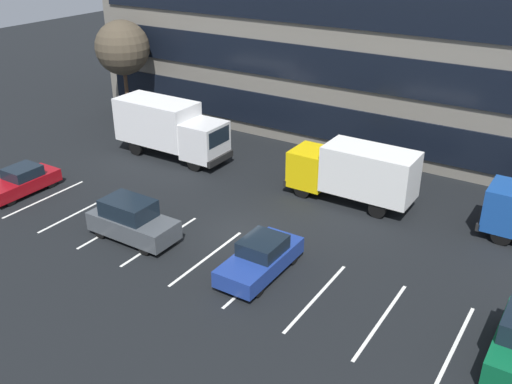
{
  "coord_description": "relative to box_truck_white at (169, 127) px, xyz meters",
  "views": [
    {
      "loc": [
        13.91,
        -20.2,
        14.11
      ],
      "look_at": [
        -0.27,
        1.96,
        1.4
      ],
      "focal_mm": 40.26,
      "sensor_mm": 36.0,
      "label": 1
    }
  ],
  "objects": [
    {
      "name": "office_building",
      "position": [
        9.42,
        11.95,
        7.0
      ],
      "size": [
        41.89,
        11.57,
        18.0
      ],
      "color": "slate",
      "rests_on": "ground_plane"
    },
    {
      "name": "box_truck_yellow",
      "position": [
        12.62,
        0.19,
        -0.18
      ],
      "size": [
        6.98,
        2.31,
        3.24
      ],
      "color": "yellow",
      "rests_on": "ground_plane"
    },
    {
      "name": "box_truck_white",
      "position": [
        0.0,
        0.0,
        0.0
      ],
      "size": [
        7.69,
        2.55,
        3.56
      ],
      "color": "white",
      "rests_on": "ground_plane"
    },
    {
      "name": "lot_markings",
      "position": [
        9.42,
        -8.62,
        -2.0
      ],
      "size": [
        22.54,
        5.4,
        0.01
      ],
      "color": "silver",
      "rests_on": "ground_plane"
    },
    {
      "name": "bare_tree",
      "position": [
        -7.58,
        4.03,
        3.42
      ],
      "size": [
        3.96,
        3.96,
        7.42
      ],
      "color": "#473323",
      "rests_on": "ground_plane"
    },
    {
      "name": "ground_plane",
      "position": [
        9.42,
        -6.01,
        -2.01
      ],
      "size": [
        120.0,
        120.0,
        0.0
      ],
      "primitive_type": "plane",
      "color": "black"
    },
    {
      "name": "sedan_navy",
      "position": [
        12.13,
        -8.34,
        -1.24
      ],
      "size": [
        1.89,
        4.51,
        1.62
      ],
      "color": "navy",
      "rests_on": "ground_plane"
    },
    {
      "name": "sedan_maroon",
      "position": [
        -3.43,
        -8.74,
        -1.3
      ],
      "size": [
        1.75,
        4.19,
        1.5
      ],
      "color": "maroon",
      "rests_on": "ground_plane"
    },
    {
      "name": "suv_charcoal",
      "position": [
        5.36,
        -9.13,
        -1.04
      ],
      "size": [
        4.44,
        1.88,
        2.01
      ],
      "color": "#474C51",
      "rests_on": "ground_plane"
    }
  ]
}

